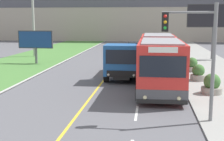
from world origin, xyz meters
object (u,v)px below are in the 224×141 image
object	(u,v)px
billboard_large	(214,18)
dump_truck	(124,62)
billboard_small	(36,41)
planter_round_near	(212,85)
car_distant	(134,48)
planter_round_third	(192,65)
traffic_light_mast	(197,47)
utility_pole_far	(33,8)
planter_round_second	(198,73)
city_bus	(159,60)

from	to	relation	value
billboard_large	dump_truck	bearing A→B (deg)	-124.96
billboard_small	planter_round_near	world-z (taller)	billboard_small
car_distant	billboard_small	xyz separation A→B (m)	(-9.23, -11.20, 1.63)
planter_round_third	billboard_large	bearing A→B (deg)	69.16
traffic_light_mast	billboard_small	bearing A→B (deg)	128.89
utility_pole_far	car_distant	bearing A→B (deg)	25.00
dump_truck	planter_round_third	distance (m)	6.75
planter_round_second	traffic_light_mast	bearing A→B (deg)	-99.41
planter_round_near	planter_round_second	xyz separation A→B (m)	(-0.19, 4.00, -0.01)
utility_pole_far	planter_round_second	distance (m)	22.17
billboard_large	planter_round_second	xyz separation A→B (m)	(-3.29, -12.47, -4.00)
car_distant	billboard_small	world-z (taller)	billboard_small
city_bus	traffic_light_mast	distance (m)	8.51
car_distant	planter_round_second	distance (m)	19.31
city_bus	traffic_light_mast	xyz separation A→B (m)	(1.33, -8.25, 1.65)
traffic_light_mast	planter_round_second	world-z (taller)	traffic_light_mast
car_distant	planter_round_third	xyz separation A→B (m)	(5.63, -14.50, -0.10)
planter_round_third	dump_truck	bearing A→B (deg)	-144.22
dump_truck	utility_pole_far	distance (m)	18.08
car_distant	planter_round_near	xyz separation A→B (m)	(5.76, -22.50, -0.09)
traffic_light_mast	billboard_small	world-z (taller)	traffic_light_mast
city_bus	planter_round_second	xyz separation A→B (m)	(2.85, 0.91, -1.06)
billboard_large	planter_round_second	world-z (taller)	billboard_large
billboard_small	traffic_light_mast	bearing A→B (deg)	-51.11
planter_round_third	billboard_small	bearing A→B (deg)	167.48
traffic_light_mast	billboard_large	distance (m)	22.20
planter_round_second	planter_round_third	size ratio (longest dim) A/B	1.00
city_bus	traffic_light_mast	size ratio (longest dim) A/B	2.55
planter_round_near	billboard_large	bearing A→B (deg)	79.36
planter_round_third	city_bus	bearing A→B (deg)	-120.65
utility_pole_far	traffic_light_mast	xyz separation A→B (m)	(15.64, -22.25, -2.38)
dump_truck	billboard_large	distance (m)	15.47
utility_pole_far	planter_round_third	bearing A→B (deg)	-27.83
traffic_light_mast	utility_pole_far	bearing A→B (deg)	125.10
city_bus	billboard_small	size ratio (longest dim) A/B	3.74
billboard_small	planter_round_near	distance (m)	18.84
dump_truck	billboard_small	distance (m)	11.90
utility_pole_far	planter_round_third	size ratio (longest dim) A/B	9.60
traffic_light_mast	billboard_large	bearing A→B (deg)	77.47
dump_truck	traffic_light_mast	distance (m)	10.20
planter_round_near	planter_round_third	distance (m)	8.00
planter_round_near	planter_round_second	distance (m)	4.00
planter_round_second	billboard_small	bearing A→B (deg)	153.74
billboard_small	utility_pole_far	bearing A→B (deg)	112.20
traffic_light_mast	car_distant	bearing A→B (deg)	98.32
utility_pole_far	city_bus	bearing A→B (deg)	-44.39
dump_truck	traffic_light_mast	xyz separation A→B (m)	(3.86, -9.24, 1.98)
dump_truck	car_distant	distance (m)	18.43
utility_pole_far	planter_round_near	world-z (taller)	utility_pole_far
planter_round_near	planter_round_second	world-z (taller)	planter_round_near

